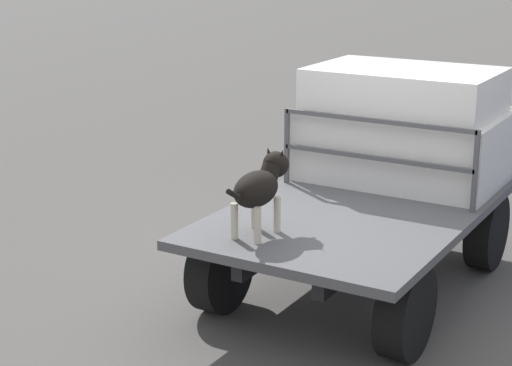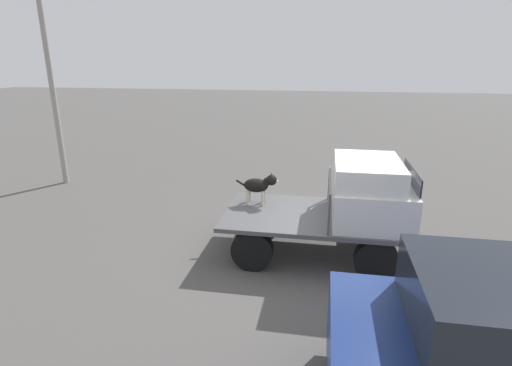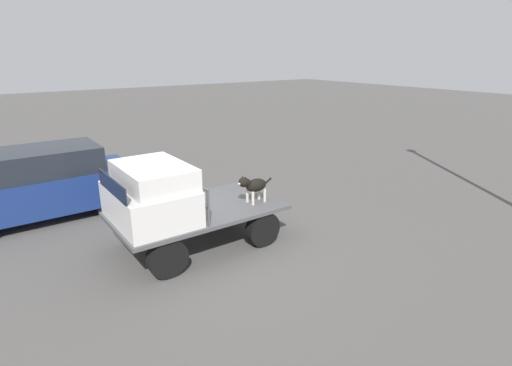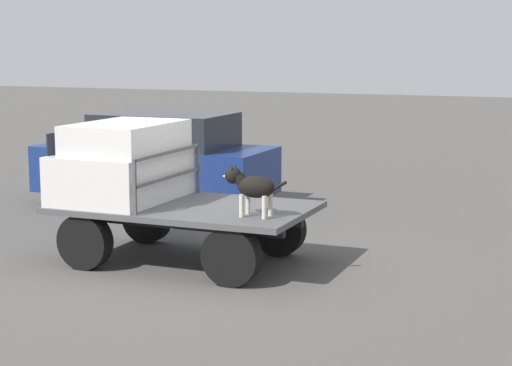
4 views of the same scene
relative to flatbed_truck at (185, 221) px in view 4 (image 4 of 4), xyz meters
The scene contains 6 objects.
ground_plane 0.58m from the flatbed_truck, ahead, with size 80.00×80.00×0.00m, color #514F4C.
flatbed_truck is the anchor object (origin of this frame).
truck_cab 1.22m from the flatbed_truck, ahead, with size 1.38×1.88×1.10m.
truck_headboard 0.76m from the flatbed_truck, ahead, with size 0.04×1.88×0.73m.
dog 1.36m from the flatbed_truck, 160.95° to the left, with size 0.89×0.28×0.66m.
parked_sedan 4.30m from the flatbed_truck, 56.32° to the right, with size 4.35×1.82×1.73m.
Camera 4 is at (-5.29, 10.32, 2.99)m, focal length 60.00 mm.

